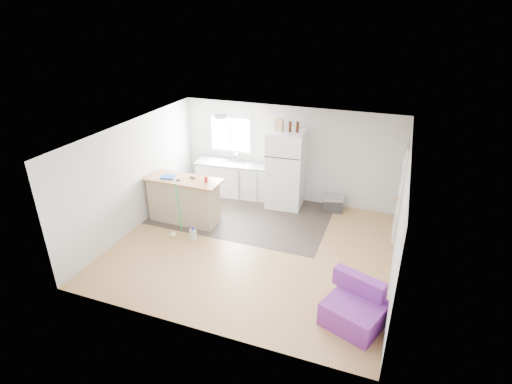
# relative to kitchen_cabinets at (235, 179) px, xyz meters

# --- Properties ---
(room) EXTENTS (5.51, 5.01, 2.41)m
(room) POSITION_rel_kitchen_cabinets_xyz_m (1.34, -2.19, 0.74)
(room) COLOR #AD8248
(room) RESTS_ON ground
(vinyl_zone) EXTENTS (4.05, 2.50, 0.00)m
(vinyl_zone) POSITION_rel_kitchen_cabinets_xyz_m (0.61, -0.94, -0.45)
(vinyl_zone) COLOR #342D27
(vinyl_zone) RESTS_ON floor
(window) EXTENTS (1.18, 0.06, 0.98)m
(window) POSITION_rel_kitchen_cabinets_xyz_m (-0.21, 0.30, 1.09)
(window) COLOR white
(window) RESTS_ON back_wall
(interior_door) EXTENTS (0.11, 0.92, 2.10)m
(interior_door) POSITION_rel_kitchen_cabinets_xyz_m (4.06, -0.64, 0.56)
(interior_door) COLOR white
(interior_door) RESTS_ON right_wall
(ceiling_fixture) EXTENTS (0.30, 0.30, 0.07)m
(ceiling_fixture) POSITION_rel_kitchen_cabinets_xyz_m (0.14, -0.99, 1.90)
(ceiling_fixture) COLOR white
(ceiling_fixture) RESTS_ON ceiling
(kitchen_cabinets) EXTENTS (2.06, 0.81, 1.17)m
(kitchen_cabinets) POSITION_rel_kitchen_cabinets_xyz_m (0.00, 0.00, 0.00)
(kitchen_cabinets) COLOR white
(kitchen_cabinets) RESTS_ON floor
(peninsula) EXTENTS (1.73, 0.68, 1.06)m
(peninsula) POSITION_rel_kitchen_cabinets_xyz_m (-0.53, -1.70, 0.08)
(peninsula) COLOR tan
(peninsula) RESTS_ON floor
(refrigerator) EXTENTS (0.89, 0.85, 1.91)m
(refrigerator) POSITION_rel_kitchen_cabinets_xyz_m (1.40, -0.10, 0.50)
(refrigerator) COLOR white
(refrigerator) RESTS_ON floor
(cooler) EXTENTS (0.54, 0.43, 0.37)m
(cooler) POSITION_rel_kitchen_cabinets_xyz_m (2.59, -0.03, -0.27)
(cooler) COLOR #2C2B2E
(cooler) RESTS_ON floor
(purple_seat) EXTENTS (1.08, 1.07, 0.70)m
(purple_seat) POSITION_rel_kitchen_cabinets_xyz_m (3.61, -3.67, -0.20)
(purple_seat) COLOR purple
(purple_seat) RESTS_ON floor
(cleaner_jug) EXTENTS (0.16, 0.14, 0.30)m
(cleaner_jug) POSITION_rel_kitchen_cabinets_xyz_m (0.06, -2.40, -0.32)
(cleaner_jug) COLOR silver
(cleaner_jug) RESTS_ON floor
(mop) EXTENTS (0.29, 0.36, 1.32)m
(mop) POSITION_rel_kitchen_cabinets_xyz_m (-0.37, -2.42, -0.22)
(mop) COLOR green
(mop) RESTS_ON floor
(red_cup) EXTENTS (0.09, 0.09, 0.12)m
(red_cup) POSITION_rel_kitchen_cabinets_xyz_m (0.05, -1.67, 0.67)
(red_cup) COLOR red
(red_cup) RESTS_ON peninsula
(blue_tray) EXTENTS (0.34, 0.28, 0.04)m
(blue_tray) POSITION_rel_kitchen_cabinets_xyz_m (-0.84, -1.77, 0.62)
(blue_tray) COLOR blue
(blue_tray) RESTS_ON peninsula
(tool_a) EXTENTS (0.15, 0.10, 0.03)m
(tool_a) POSITION_rel_kitchen_cabinets_xyz_m (-0.32, -1.60, 0.62)
(tool_a) COLOR black
(tool_a) RESTS_ON peninsula
(tool_b) EXTENTS (0.11, 0.07, 0.03)m
(tool_b) POSITION_rel_kitchen_cabinets_xyz_m (-0.55, -1.83, 0.62)
(tool_b) COLOR black
(tool_b) RESTS_ON peninsula
(cardboard_box) EXTENTS (0.21, 0.13, 0.30)m
(cardboard_box) POSITION_rel_kitchen_cabinets_xyz_m (1.22, -0.17, 1.61)
(cardboard_box) COLOR tan
(cardboard_box) RESTS_ON refrigerator
(bottle_left) EXTENTS (0.09, 0.09, 0.25)m
(bottle_left) POSITION_rel_kitchen_cabinets_xyz_m (1.49, -0.17, 1.58)
(bottle_left) COLOR #351309
(bottle_left) RESTS_ON refrigerator
(bottle_right) EXTENTS (0.09, 0.09, 0.25)m
(bottle_right) POSITION_rel_kitchen_cabinets_xyz_m (1.65, -0.13, 1.58)
(bottle_right) COLOR #351309
(bottle_right) RESTS_ON refrigerator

